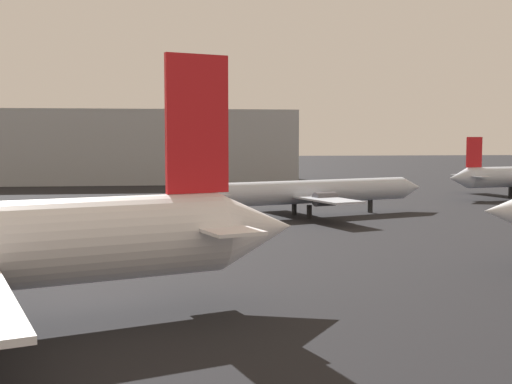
# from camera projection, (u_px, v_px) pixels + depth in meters

# --- Properties ---
(airplane_far_left) EXTENTS (29.55, 18.78, 7.92)m
(airplane_far_left) POSITION_uv_depth(u_px,v_px,m) (309.00, 192.00, 71.91)
(airplane_far_left) COLOR #B2BCCC
(airplane_far_left) RESTS_ON ground_plane
(terminal_building) EXTENTS (64.32, 25.04, 13.79)m
(terminal_building) POSITION_uv_depth(u_px,v_px,m) (127.00, 146.00, 129.78)
(terminal_building) COLOR #999EA3
(terminal_building) RESTS_ON ground_plane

